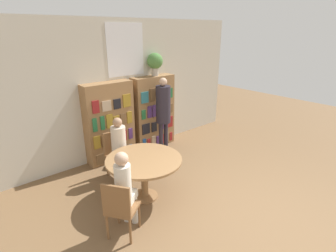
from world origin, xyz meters
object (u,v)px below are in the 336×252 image
object	(u,v)px
bookshelf_left	(110,123)
chair_near_camera	(120,207)
seated_reader_left	(120,145)
flower_vase	(155,62)
reading_table	(144,165)
seated_reader_right	(125,187)
librarian_standing	(163,108)
chair_left_side	(116,152)
bookshelf_right	(154,112)

from	to	relation	value
bookshelf_left	chair_near_camera	bearing A→B (deg)	-116.01
bookshelf_left	seated_reader_left	bearing A→B (deg)	-107.06
bookshelf_left	flower_vase	xyz separation A→B (m)	(1.27, 0.00, 1.19)
reading_table	seated_reader_left	size ratio (longest dim) A/B	1.02
seated_reader_right	flower_vase	bearing A→B (deg)	98.97
flower_vase	bookshelf_left	bearing A→B (deg)	-179.80
chair_near_camera	librarian_standing	bearing A→B (deg)	93.35
bookshelf_left	chair_near_camera	world-z (taller)	bookshelf_left
bookshelf_left	flower_vase	world-z (taller)	flower_vase
chair_near_camera	chair_left_side	xyz separation A→B (m)	(0.82, 1.53, 0.00)
reading_table	librarian_standing	distance (m)	1.85
flower_vase	chair_left_side	xyz separation A→B (m)	(-1.53, -0.68, -1.56)
seated_reader_left	reading_table	bearing A→B (deg)	90.00
bookshelf_right	flower_vase	world-z (taller)	flower_vase
chair_near_camera	chair_left_side	distance (m)	1.74
bookshelf_right	chair_left_side	distance (m)	1.64
flower_vase	reading_table	world-z (taller)	flower_vase
bookshelf_right	reading_table	distance (m)	2.22
bookshelf_right	chair_near_camera	size ratio (longest dim) A/B	1.93
seated_reader_left	flower_vase	bearing A→B (deg)	-149.60
chair_left_side	seated_reader_right	world-z (taller)	seated_reader_right
reading_table	seated_reader_right	distance (m)	0.79
flower_vase	seated_reader_right	xyz separation A→B (m)	(-2.19, -2.11, -1.36)
bookshelf_right	seated_reader_right	xyz separation A→B (m)	(-2.12, -2.10, -0.16)
bookshelf_right	librarian_standing	bearing A→B (deg)	-102.04
bookshelf_right	seated_reader_left	xyz separation A→B (m)	(-1.46, -0.85, -0.16)
librarian_standing	bookshelf_right	bearing A→B (deg)	77.96
chair_near_camera	seated_reader_left	size ratio (longest dim) A/B	0.72
bookshelf_right	seated_reader_right	world-z (taller)	bookshelf_right
bookshelf_left	reading_table	bearing A→B (deg)	-99.54
seated_reader_left	librarian_standing	bearing A→B (deg)	-164.31
bookshelf_right	librarian_standing	distance (m)	0.57
flower_vase	seated_reader_left	world-z (taller)	flower_vase
bookshelf_left	flower_vase	bearing A→B (deg)	0.20
bookshelf_right	chair_left_side	bearing A→B (deg)	-155.11
bookshelf_right	seated_reader_right	size ratio (longest dim) A/B	1.38
flower_vase	chair_left_side	world-z (taller)	flower_vase
reading_table	chair_near_camera	world-z (taller)	chair_near_camera
reading_table	bookshelf_left	bearing A→B (deg)	80.46
chair_left_side	librarian_standing	world-z (taller)	librarian_standing
chair_near_camera	seated_reader_left	bearing A→B (deg)	114.07
bookshelf_left	seated_reader_left	world-z (taller)	bookshelf_left
bookshelf_left	reading_table	world-z (taller)	bookshelf_left
librarian_standing	seated_reader_left	bearing A→B (deg)	-165.42
seated_reader_left	seated_reader_right	bearing A→B (deg)	63.13
chair_near_camera	seated_reader_right	distance (m)	0.27
reading_table	chair_near_camera	bearing A→B (deg)	-145.11
chair_near_camera	seated_reader_left	xyz separation A→B (m)	(0.82, 1.36, 0.21)
chair_left_side	seated_reader_left	size ratio (longest dim) A/B	0.72
bookshelf_left	seated_reader_right	bearing A→B (deg)	-113.76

